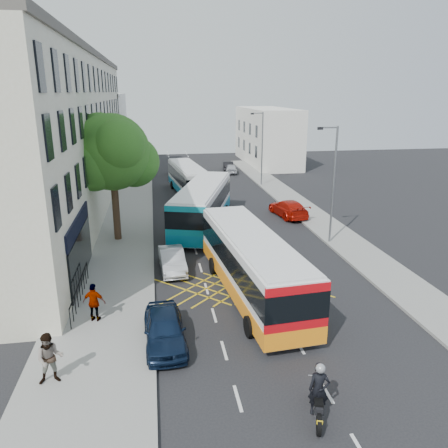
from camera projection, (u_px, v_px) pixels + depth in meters
name	position (u px, v px, depth m)	size (l,w,h in m)	color
ground	(298.00, 344.00, 18.60)	(120.00, 120.00, 0.00)	black
pavement_left	(118.00, 240.00, 31.44)	(5.00, 70.00, 0.15)	gray
pavement_right	(329.00, 229.00, 33.89)	(3.00, 70.00, 0.15)	gray
terrace_main	(55.00, 134.00, 37.62)	(8.30, 45.00, 13.50)	beige
terrace_far	(97.00, 128.00, 66.94)	(8.00, 20.00, 10.00)	silver
building_right	(267.00, 136.00, 64.45)	(6.00, 18.00, 8.00)	silver
street_tree	(112.00, 153.00, 29.60)	(6.30, 5.70, 8.80)	#382619
lamp_near	(332.00, 179.00, 29.54)	(1.45, 0.15, 8.00)	slate
lamp_far	(261.00, 145.00, 48.43)	(1.45, 0.15, 8.00)	slate
railings	(80.00, 291.00, 21.91)	(0.08, 5.60, 1.14)	black
bus_near	(252.00, 264.00, 22.60)	(3.75, 12.01, 3.32)	silver
bus_mid	(203.00, 205.00, 34.11)	(6.23, 12.35, 3.39)	silver
bus_far	(188.00, 179.00, 45.33)	(3.74, 10.97, 3.02)	silver
motorbike	(319.00, 392.00, 14.15)	(0.90, 2.21, 2.02)	black
parked_car_blue	(165.00, 329.00, 18.36)	(1.70, 4.22, 1.44)	black
parked_car_silver	(172.00, 260.00, 26.05)	(1.39, 3.99, 1.32)	#B1B4B9
red_hatchback	(288.00, 208.00, 37.38)	(2.00, 4.92, 1.43)	#B11307
distant_car_grey	(180.00, 170.00, 55.49)	(2.37, 5.14, 1.43)	#393C40
distant_car_silver	(231.00, 169.00, 57.20)	(1.46, 3.62, 1.23)	#B1B3B9
distant_car_dark	(228.00, 166.00, 59.40)	(1.32, 3.80, 1.25)	black
pedestrian_near	(50.00, 359.00, 15.63)	(0.95, 0.74, 1.96)	gray
pedestrian_far	(94.00, 302.00, 19.93)	(1.07, 0.45, 1.83)	gray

